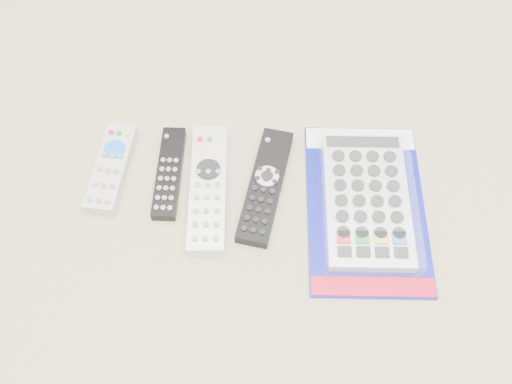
{
  "coord_description": "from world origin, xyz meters",
  "views": [
    {
      "loc": [
        0.02,
        -0.48,
        0.78
      ],
      "look_at": [
        0.01,
        -0.03,
        0.01
      ],
      "focal_mm": 40.0,
      "sensor_mm": 36.0,
      "label": 1
    }
  ],
  "objects_px": {
    "remote_slim_black": "(169,173)",
    "remote_large_black": "(265,186)",
    "remote_small_grey": "(111,168)",
    "jumbo_remote_packaged": "(367,199)",
    "remote_silver_dvd": "(208,189)"
  },
  "relations": [
    {
      "from": "remote_small_grey",
      "to": "remote_silver_dvd",
      "type": "xyz_separation_m",
      "value": [
        0.16,
        -0.03,
        0.0
      ]
    },
    {
      "from": "remote_slim_black",
      "to": "remote_large_black",
      "type": "distance_m",
      "value": 0.16
    },
    {
      "from": "remote_large_black",
      "to": "remote_small_grey",
      "type": "bearing_deg",
      "value": -174.77
    },
    {
      "from": "remote_large_black",
      "to": "jumbo_remote_packaged",
      "type": "xyz_separation_m",
      "value": [
        0.16,
        -0.02,
        0.01
      ]
    },
    {
      "from": "remote_silver_dvd",
      "to": "remote_large_black",
      "type": "distance_m",
      "value": 0.09
    },
    {
      "from": "remote_small_grey",
      "to": "remote_slim_black",
      "type": "relative_size",
      "value": 0.98
    },
    {
      "from": "remote_silver_dvd",
      "to": "jumbo_remote_packaged",
      "type": "bearing_deg",
      "value": -5.4
    },
    {
      "from": "remote_silver_dvd",
      "to": "jumbo_remote_packaged",
      "type": "height_order",
      "value": "jumbo_remote_packaged"
    },
    {
      "from": "remote_large_black",
      "to": "jumbo_remote_packaged",
      "type": "distance_m",
      "value": 0.16
    },
    {
      "from": "remote_small_grey",
      "to": "jumbo_remote_packaged",
      "type": "relative_size",
      "value": 0.54
    },
    {
      "from": "remote_slim_black",
      "to": "jumbo_remote_packaged",
      "type": "bearing_deg",
      "value": -7.58
    },
    {
      "from": "remote_slim_black",
      "to": "jumbo_remote_packaged",
      "type": "distance_m",
      "value": 0.32
    },
    {
      "from": "remote_small_grey",
      "to": "remote_large_black",
      "type": "xyz_separation_m",
      "value": [
        0.25,
        -0.02,
        -0.0
      ]
    },
    {
      "from": "remote_silver_dvd",
      "to": "remote_large_black",
      "type": "height_order",
      "value": "remote_silver_dvd"
    },
    {
      "from": "remote_slim_black",
      "to": "jumbo_remote_packaged",
      "type": "xyz_separation_m",
      "value": [
        0.31,
        -0.04,
        0.01
      ]
    }
  ]
}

